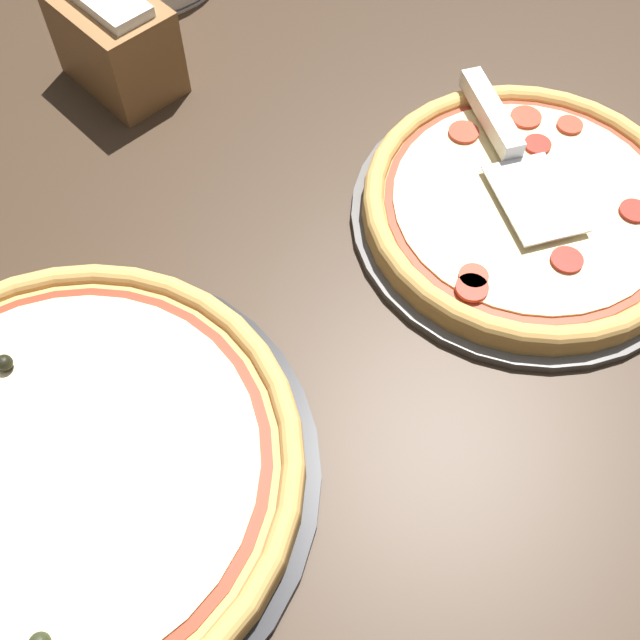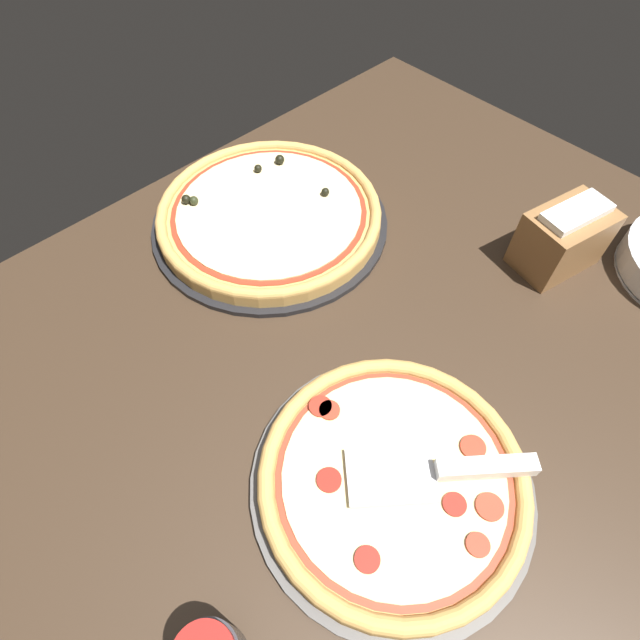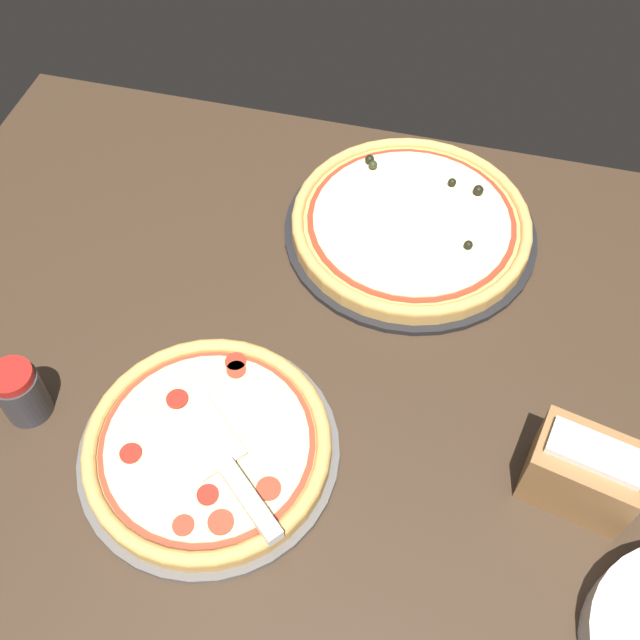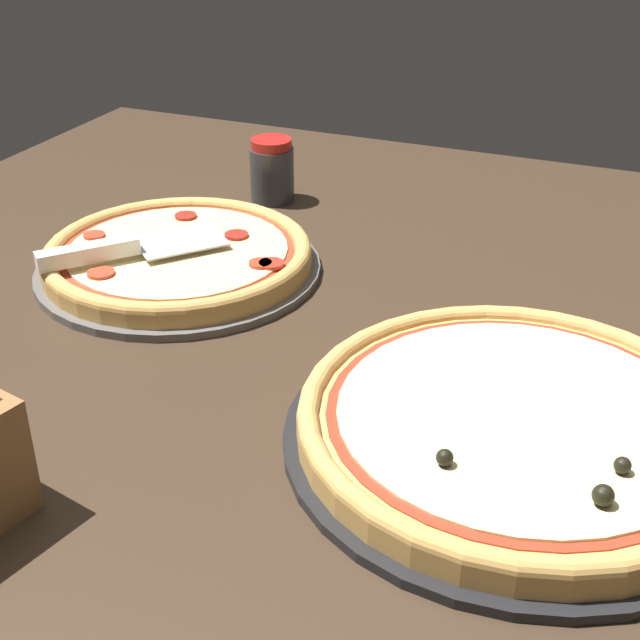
% 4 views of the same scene
% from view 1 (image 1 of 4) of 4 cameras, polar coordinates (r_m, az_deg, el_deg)
% --- Properties ---
extents(ground_plane, '(1.42, 1.21, 0.04)m').
position_cam_1_polar(ground_plane, '(0.78, 5.01, 4.69)').
color(ground_plane, '#38281C').
extents(pizza_pan_front, '(0.36, 0.36, 0.01)m').
position_cam_1_polar(pizza_pan_front, '(0.81, 15.29, 7.55)').
color(pizza_pan_front, '#565451').
rests_on(pizza_pan_front, ground_plane).
extents(pizza_front, '(0.34, 0.34, 0.03)m').
position_cam_1_polar(pizza_front, '(0.79, 15.61, 8.46)').
color(pizza_front, tan).
rests_on(pizza_front, pizza_pan_front).
extents(pizza_pan_back, '(0.42, 0.42, 0.01)m').
position_cam_1_polar(pizza_pan_back, '(0.67, -18.70, -11.39)').
color(pizza_pan_back, black).
rests_on(pizza_pan_back, ground_plane).
extents(pizza_back, '(0.40, 0.40, 0.04)m').
position_cam_1_polar(pizza_back, '(0.65, -19.25, -10.71)').
color(pizza_back, tan).
rests_on(pizza_back, pizza_pan_back).
extents(serving_spatula, '(0.20, 0.18, 0.02)m').
position_cam_1_polar(serving_spatula, '(0.82, 13.67, 13.65)').
color(serving_spatula, silver).
rests_on(serving_spatula, pizza_front).
extents(napkin_holder, '(0.15, 0.12, 0.12)m').
position_cam_1_polar(napkin_holder, '(0.93, -15.30, 19.80)').
color(napkin_holder, olive).
rests_on(napkin_holder, ground_plane).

